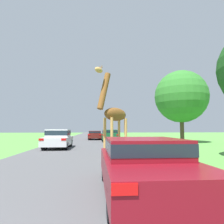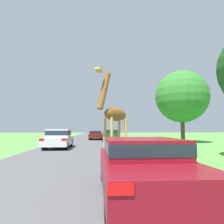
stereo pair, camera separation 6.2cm
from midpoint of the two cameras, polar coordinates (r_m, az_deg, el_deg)
name	(u,v)px [view 1 (the left image)]	position (r m, az deg, el deg)	size (l,w,h in m)	color
road	(91,139)	(29.49, -5.98, -7.75)	(8.20, 120.00, 0.00)	#4C4C4F
giraffe_near_road	(113,114)	(11.26, 0.24, -0.45)	(2.13, 2.30, 4.91)	tan
car_lead_maroon	(143,164)	(4.96, 8.60, -14.45)	(1.89, 4.44, 1.30)	maroon
car_queue_right	(110,135)	(24.16, -0.69, -6.64)	(1.90, 4.23, 1.42)	#144C28
car_queue_left	(58,138)	(16.52, -15.20, -7.24)	(1.86, 4.30, 1.48)	silver
car_far_ahead	(95,135)	(28.98, -4.98, -6.50)	(1.86, 4.56, 1.23)	#561914
tree_centre_back	(181,97)	(23.81, 19.07, 4.16)	(5.86, 5.86, 8.07)	#4C3828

